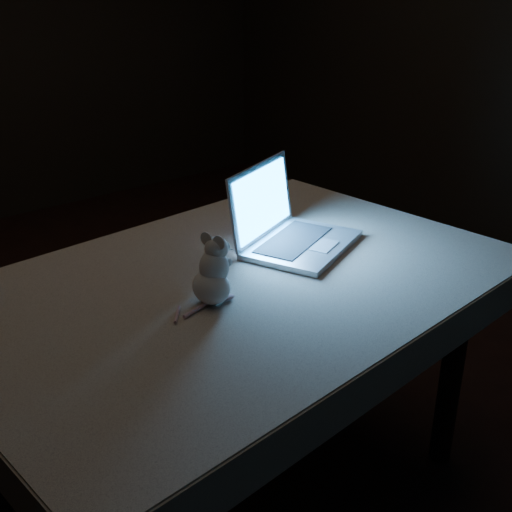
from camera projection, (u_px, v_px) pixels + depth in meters
floor at (201, 380)px, 2.74m from camera, size 5.00×5.00×0.00m
table at (239, 395)px, 1.99m from camera, size 1.54×1.05×0.79m
tablecloth at (216, 306)px, 1.79m from camera, size 1.81×1.44×0.12m
laptop at (304, 210)px, 1.97m from camera, size 0.46×0.44×0.25m
plush_mouse at (211, 270)px, 1.65m from camera, size 0.15×0.15×0.19m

